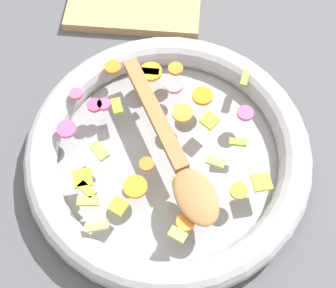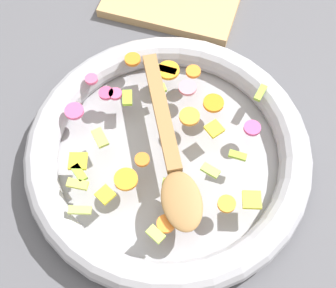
{
  "view_description": "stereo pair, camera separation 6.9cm",
  "coord_description": "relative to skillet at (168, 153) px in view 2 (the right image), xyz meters",
  "views": [
    {
      "loc": [
        -0.03,
        0.32,
        0.66
      ],
      "look_at": [
        0.0,
        0.0,
        0.05
      ],
      "focal_mm": 50.0,
      "sensor_mm": 36.0,
      "label": 1
    },
    {
      "loc": [
        -0.1,
        0.31,
        0.66
      ],
      "look_at": [
        0.0,
        0.0,
        0.05
      ],
      "focal_mm": 50.0,
      "sensor_mm": 36.0,
      "label": 2
    }
  ],
  "objects": [
    {
      "name": "chopped_vegetables",
      "position": [
        0.02,
        -0.01,
        0.03
      ],
      "size": [
        0.33,
        0.3,
        0.01
      ],
      "color": "orange",
      "rests_on": "skillet"
    },
    {
      "name": "ground_plane",
      "position": [
        0.0,
        0.0,
        -0.02
      ],
      "size": [
        4.0,
        4.0,
        0.0
      ],
      "primitive_type": "plane",
      "color": "#4C4C51"
    },
    {
      "name": "wooden_spoon",
      "position": [
        -0.01,
        0.02,
        0.04
      ],
      "size": [
        0.18,
        0.28,
        0.01
      ],
      "color": "olive",
      "rests_on": "chopped_vegetables"
    },
    {
      "name": "cutting_board",
      "position": [
        0.09,
        -0.32,
        -0.01
      ],
      "size": [
        0.25,
        0.15,
        0.02
      ],
      "color": "tan",
      "rests_on": "ground_plane"
    },
    {
      "name": "skillet",
      "position": [
        0.0,
        0.0,
        0.0
      ],
      "size": [
        0.44,
        0.44,
        0.05
      ],
      "color": "gray",
      "rests_on": "ground_plane"
    }
  ]
}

